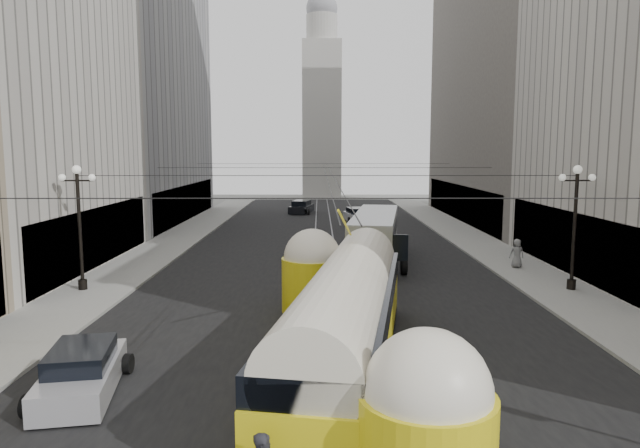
{
  "coord_description": "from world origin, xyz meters",
  "views": [
    {
      "loc": [
        -0.41,
        -10.72,
        7.21
      ],
      "look_at": [
        -0.38,
        12.41,
        4.26
      ],
      "focal_mm": 32.0,
      "sensor_mm": 36.0,
      "label": 1
    }
  ],
  "objects_px": {
    "streetcar": "(347,317)",
    "sedan_silver": "(82,372)",
    "pedestrian_sidewalk_right": "(517,253)",
    "city_bus": "(375,235)"
  },
  "relations": [
    {
      "from": "streetcar",
      "to": "city_bus",
      "type": "xyz_separation_m",
      "value": [
        2.77,
        19.1,
        -0.13
      ]
    },
    {
      "from": "streetcar",
      "to": "city_bus",
      "type": "distance_m",
      "value": 19.3
    },
    {
      "from": "streetcar",
      "to": "pedestrian_sidewalk_right",
      "type": "height_order",
      "value": "streetcar"
    },
    {
      "from": "streetcar",
      "to": "sedan_silver",
      "type": "bearing_deg",
      "value": -168.51
    },
    {
      "from": "streetcar",
      "to": "city_bus",
      "type": "bearing_deg",
      "value": 81.74
    },
    {
      "from": "sedan_silver",
      "to": "pedestrian_sidewalk_right",
      "type": "height_order",
      "value": "pedestrian_sidewalk_right"
    },
    {
      "from": "streetcar",
      "to": "sedan_silver",
      "type": "distance_m",
      "value": 8.25
    },
    {
      "from": "city_bus",
      "to": "sedan_silver",
      "type": "relative_size",
      "value": 2.64
    },
    {
      "from": "streetcar",
      "to": "sedan_silver",
      "type": "relative_size",
      "value": 3.55
    },
    {
      "from": "streetcar",
      "to": "pedestrian_sidewalk_right",
      "type": "bearing_deg",
      "value": 55.61
    }
  ]
}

